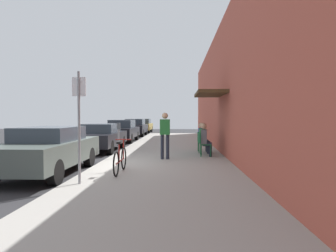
{
  "coord_description": "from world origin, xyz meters",
  "views": [
    {
      "loc": [
        2.71,
        -9.6,
        1.68
      ],
      "look_at": [
        2.21,
        4.01,
        1.24
      ],
      "focal_mm": 31.5,
      "sensor_mm": 36.0,
      "label": 1
    }
  ],
  "objects_px": {
    "parked_car_0": "(48,149)",
    "cafe_chair_1": "(202,142)",
    "parking_meter": "(119,138)",
    "seated_patron_2": "(202,136)",
    "seated_patron_1": "(204,137)",
    "parked_car_4": "(143,125)",
    "cafe_chair_0": "(204,143)",
    "pedestrian_standing": "(165,132)",
    "parked_car_3": "(135,127)",
    "cafe_chair_2": "(201,140)",
    "seated_patron_0": "(205,139)",
    "parked_car_2": "(122,131)",
    "street_sign": "(79,118)",
    "bicycle_0": "(120,160)",
    "parked_car_1": "(101,137)"
  },
  "relations": [
    {
      "from": "parked_car_4",
      "to": "parked_car_1",
      "type": "bearing_deg",
      "value": -90.0
    },
    {
      "from": "parked_car_3",
      "to": "cafe_chair_1",
      "type": "relative_size",
      "value": 5.06
    },
    {
      "from": "parked_car_1",
      "to": "cafe_chair_2",
      "type": "relative_size",
      "value": 5.06
    },
    {
      "from": "parked_car_2",
      "to": "seated_patron_2",
      "type": "relative_size",
      "value": 3.41
    },
    {
      "from": "seated_patron_0",
      "to": "cafe_chair_2",
      "type": "height_order",
      "value": "seated_patron_0"
    },
    {
      "from": "bicycle_0",
      "to": "seated_patron_1",
      "type": "height_order",
      "value": "seated_patron_1"
    },
    {
      "from": "parked_car_3",
      "to": "seated_patron_0",
      "type": "height_order",
      "value": "parked_car_3"
    },
    {
      "from": "parked_car_1",
      "to": "cafe_chair_1",
      "type": "height_order",
      "value": "parked_car_1"
    },
    {
      "from": "parked_car_3",
      "to": "cafe_chair_0",
      "type": "distance_m",
      "value": 14.74
    },
    {
      "from": "pedestrian_standing",
      "to": "seated_patron_0",
      "type": "bearing_deg",
      "value": 29.06
    },
    {
      "from": "cafe_chair_0",
      "to": "seated_patron_1",
      "type": "bearing_deg",
      "value": 85.51
    },
    {
      "from": "bicycle_0",
      "to": "seated_patron_2",
      "type": "bearing_deg",
      "value": 62.1
    },
    {
      "from": "parked_car_4",
      "to": "cafe_chair_1",
      "type": "height_order",
      "value": "parked_car_4"
    },
    {
      "from": "street_sign",
      "to": "seated_patron_0",
      "type": "xyz_separation_m",
      "value": [
        3.35,
        4.85,
        -0.82
      ]
    },
    {
      "from": "parked_car_4",
      "to": "seated_patron_0",
      "type": "distance_m",
      "value": 19.82
    },
    {
      "from": "parked_car_2",
      "to": "parked_car_3",
      "type": "height_order",
      "value": "parked_car_3"
    },
    {
      "from": "parked_car_0",
      "to": "seated_patron_2",
      "type": "distance_m",
      "value": 6.73
    },
    {
      "from": "seated_patron_2",
      "to": "pedestrian_standing",
      "type": "relative_size",
      "value": 0.76
    },
    {
      "from": "cafe_chair_0",
      "to": "parked_car_3",
      "type": "bearing_deg",
      "value": 108.98
    },
    {
      "from": "parked_car_0",
      "to": "cafe_chair_1",
      "type": "height_order",
      "value": "parked_car_0"
    },
    {
      "from": "cafe_chair_0",
      "to": "pedestrian_standing",
      "type": "bearing_deg",
      "value": -149.78
    },
    {
      "from": "seated_patron_2",
      "to": "street_sign",
      "type": "bearing_deg",
      "value": -117.81
    },
    {
      "from": "seated_patron_1",
      "to": "parked_car_4",
      "type": "bearing_deg",
      "value": 104.74
    },
    {
      "from": "seated_patron_1",
      "to": "pedestrian_standing",
      "type": "relative_size",
      "value": 0.76
    },
    {
      "from": "parked_car_4",
      "to": "parked_car_2",
      "type": "bearing_deg",
      "value": -90.0
    },
    {
      "from": "parked_car_0",
      "to": "cafe_chair_1",
      "type": "bearing_deg",
      "value": 39.29
    },
    {
      "from": "parked_car_0",
      "to": "bicycle_0",
      "type": "bearing_deg",
      "value": -9.58
    },
    {
      "from": "parked_car_4",
      "to": "pedestrian_standing",
      "type": "distance_m",
      "value": 20.35
    },
    {
      "from": "cafe_chair_0",
      "to": "seated_patron_1",
      "type": "xyz_separation_m",
      "value": [
        0.06,
        0.76,
        0.19
      ]
    },
    {
      "from": "cafe_chair_0",
      "to": "cafe_chair_2",
      "type": "bearing_deg",
      "value": 90.02
    },
    {
      "from": "street_sign",
      "to": "pedestrian_standing",
      "type": "relative_size",
      "value": 1.53
    },
    {
      "from": "seated_patron_1",
      "to": "parked_car_2",
      "type": "bearing_deg",
      "value": 124.1
    },
    {
      "from": "parking_meter",
      "to": "street_sign",
      "type": "distance_m",
      "value": 4.28
    },
    {
      "from": "street_sign",
      "to": "pedestrian_standing",
      "type": "height_order",
      "value": "street_sign"
    },
    {
      "from": "parked_car_2",
      "to": "parked_car_3",
      "type": "distance_m",
      "value": 6.01
    },
    {
      "from": "parked_car_0",
      "to": "parking_meter",
      "type": "height_order",
      "value": "parking_meter"
    },
    {
      "from": "cafe_chair_0",
      "to": "cafe_chair_2",
      "type": "height_order",
      "value": "same"
    },
    {
      "from": "cafe_chair_0",
      "to": "cafe_chair_1",
      "type": "height_order",
      "value": "same"
    },
    {
      "from": "parked_car_0",
      "to": "street_sign",
      "type": "distance_m",
      "value": 2.44
    },
    {
      "from": "parked_car_4",
      "to": "parked_car_0",
      "type": "bearing_deg",
      "value": -90.0
    },
    {
      "from": "street_sign",
      "to": "bicycle_0",
      "type": "relative_size",
      "value": 1.52
    },
    {
      "from": "parked_car_0",
      "to": "seated_patron_1",
      "type": "relative_size",
      "value": 3.41
    },
    {
      "from": "parked_car_4",
      "to": "seated_patron_2",
      "type": "height_order",
      "value": "parked_car_4"
    },
    {
      "from": "cafe_chair_1",
      "to": "cafe_chair_2",
      "type": "xyz_separation_m",
      "value": [
        -0.0,
        0.74,
        0.0
      ]
    },
    {
      "from": "parked_car_2",
      "to": "cafe_chair_2",
      "type": "height_order",
      "value": "parked_car_2"
    },
    {
      "from": "parked_car_1",
      "to": "pedestrian_standing",
      "type": "relative_size",
      "value": 2.59
    },
    {
      "from": "parking_meter",
      "to": "cafe_chair_2",
      "type": "relative_size",
      "value": 1.52
    },
    {
      "from": "cafe_chair_2",
      "to": "seated_patron_2",
      "type": "height_order",
      "value": "seated_patron_2"
    },
    {
      "from": "pedestrian_standing",
      "to": "cafe_chair_0",
      "type": "bearing_deg",
      "value": 30.22
    },
    {
      "from": "seated_patron_1",
      "to": "parked_car_1",
      "type": "bearing_deg",
      "value": 159.33
    }
  ]
}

